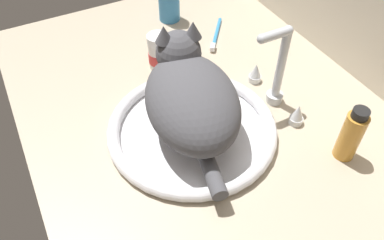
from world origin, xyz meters
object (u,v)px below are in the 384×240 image
sink_basin (192,129)px  pill_bottle (158,53)px  faucet (277,76)px  toothbrush (216,35)px  soap_pump_bottle (169,2)px  cat (190,94)px  amber_bottle (351,135)px

sink_basin → pill_bottle: size_ratio=3.90×
faucet → pill_bottle: (-25.02, -18.52, -3.54)cm
faucet → toothbrush: bearing=176.7°
soap_pump_bottle → toothbrush: 17.66cm
cat → toothbrush: size_ratio=2.65×
faucet → pill_bottle: faucet is taller
toothbrush → soap_pump_bottle: bearing=-152.6°
sink_basin → faucet: 22.83cm
sink_basin → toothbrush: bearing=141.8°
cat → amber_bottle: bearing=48.3°
soap_pump_bottle → pill_bottle: bearing=-32.0°
cat → faucet: bearing=84.8°
pill_bottle → faucet: bearing=36.5°
sink_basin → pill_bottle: (-25.02, 3.28, 3.24)cm
toothbrush → pill_bottle: bearing=-76.4°
cat → sink_basin: bearing=-12.8°
cat → pill_bottle: (-23.08, 2.84, -5.50)cm
pill_bottle → toothbrush: size_ratio=0.69×
faucet → cat: (-1.93, -21.36, 1.96)cm
faucet → pill_bottle: size_ratio=2.17×
cat → amber_bottle: size_ratio=2.80×
amber_bottle → sink_basin: bearing=-128.6°
sink_basin → soap_pump_bottle: 47.80cm
soap_pump_bottle → toothbrush: (15.01, 7.78, -5.10)cm
cat → soap_pump_bottle: cat is taller
faucet → soap_pump_bottle: bearing=-172.3°
faucet → toothbrush: size_ratio=1.51×
amber_bottle → toothbrush: bearing=-177.6°
pill_bottle → soap_pump_bottle: 23.51cm
faucet → cat: same height
pill_bottle → soap_pump_bottle: size_ratio=0.60×
amber_bottle → toothbrush: size_ratio=0.95×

